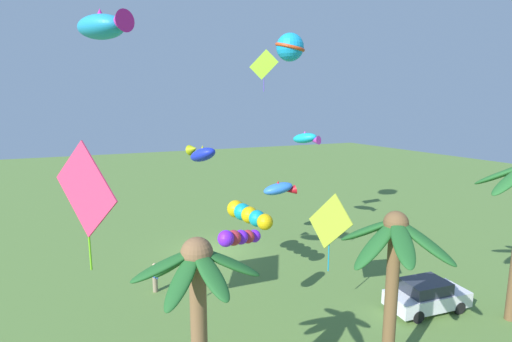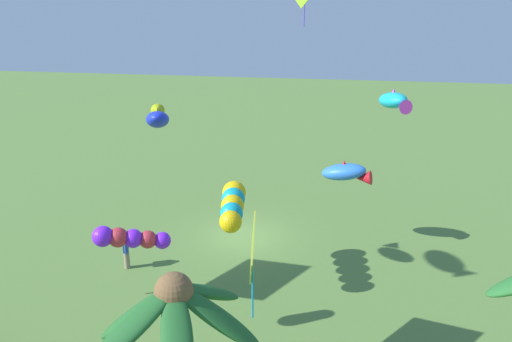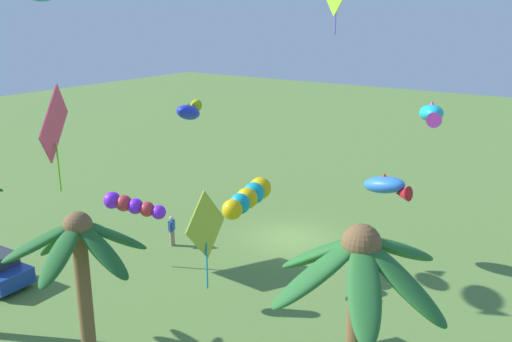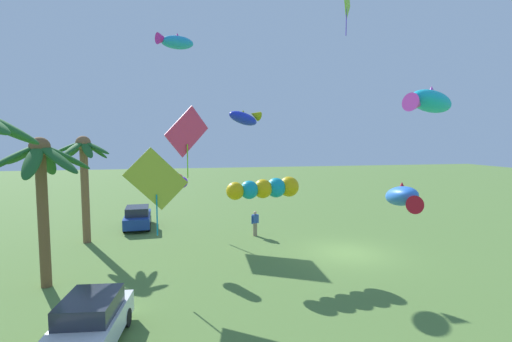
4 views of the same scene
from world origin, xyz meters
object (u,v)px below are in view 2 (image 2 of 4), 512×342
(palm_tree_1, at_px, (176,337))
(kite_fish_0, at_px, (394,101))
(kite_tube_9, at_px, (233,204))
(kite_diamond_3, at_px, (252,251))
(kite_tube_4, at_px, (129,238))
(kite_fish_1, at_px, (346,173))
(spectator_0, at_px, (126,252))
(kite_fish_2, at_px, (158,118))

(palm_tree_1, height_order, kite_fish_0, kite_fish_0)
(kite_tube_9, bearing_deg, palm_tree_1, 96.39)
(palm_tree_1, distance_m, kite_diamond_3, 4.69)
(kite_diamond_3, bearing_deg, kite_fish_0, -116.09)
(kite_tube_4, bearing_deg, palm_tree_1, 123.80)
(kite_fish_1, relative_size, kite_diamond_3, 0.71)
(kite_tube_9, bearing_deg, kite_tube_4, 62.28)
(kite_fish_1, distance_m, kite_tube_4, 11.43)
(kite_fish_0, distance_m, kite_tube_4, 12.79)
(spectator_0, relative_size, kite_fish_2, 0.73)
(palm_tree_1, xyz_separation_m, kite_fish_0, (-5.30, -13.93, 2.70))
(kite_diamond_3, height_order, kite_tube_9, kite_diamond_3)
(kite_fish_2, bearing_deg, kite_tube_4, 95.41)
(kite_tube_4, xyz_separation_m, kite_tube_9, (-2.39, -4.55, -0.47))
(kite_diamond_3, distance_m, kite_tube_4, 4.27)
(kite_fish_2, bearing_deg, spectator_0, -23.98)
(kite_fish_2, height_order, kite_tube_4, kite_fish_2)
(palm_tree_1, bearing_deg, kite_tube_4, -56.20)
(kite_fish_0, bearing_deg, kite_fish_1, -11.40)
(kite_fish_1, xyz_separation_m, kite_diamond_3, (2.68, 9.68, 0.59))
(kite_fish_1, height_order, kite_tube_9, kite_fish_1)
(spectator_0, xyz_separation_m, kite_fish_1, (-9.66, -4.08, 3.08))
(kite_fish_0, distance_m, kite_diamond_3, 10.78)
(kite_fish_0, height_order, kite_fish_2, kite_fish_0)
(spectator_0, relative_size, kite_tube_9, 0.42)
(kite_fish_0, bearing_deg, kite_tube_4, 44.81)
(spectator_0, relative_size, kite_tube_4, 0.69)
(palm_tree_1, relative_size, kite_fish_1, 2.38)
(palm_tree_1, distance_m, kite_tube_4, 6.29)
(kite_fish_0, xyz_separation_m, kite_fish_1, (1.87, -0.38, -3.58))
(kite_fish_0, height_order, kite_fish_1, kite_fish_0)
(kite_fish_0, bearing_deg, spectator_0, 17.79)
(spectator_0, bearing_deg, kite_diamond_3, 141.23)
(spectator_0, bearing_deg, kite_tube_4, 118.71)
(kite_diamond_3, distance_m, kite_tube_9, 5.50)
(spectator_0, distance_m, kite_fish_2, 7.05)
(kite_fish_1, relative_size, kite_tube_9, 0.70)
(kite_fish_2, bearing_deg, kite_fish_1, -144.82)
(kite_diamond_3, bearing_deg, kite_tube_4, -7.83)
(kite_fish_0, relative_size, kite_fish_1, 0.90)
(palm_tree_1, bearing_deg, kite_fish_2, -67.17)
(kite_fish_2, bearing_deg, kite_tube_9, -168.10)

